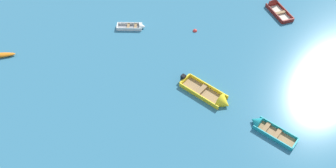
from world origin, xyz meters
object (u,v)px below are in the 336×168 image
object	(u,v)px
rowboat_yellow_far_back	(215,98)
rowboat_turquoise_back_row_center	(264,126)
rowboat_maroon_foreground_center	(274,7)
mooring_buoy_between_boats_right	(195,31)
rowboat_white_back_row_left	(136,27)

from	to	relation	value
rowboat_yellow_far_back	rowboat_turquoise_back_row_center	xyz separation A→B (m)	(2.83, -3.19, -0.02)
rowboat_maroon_foreground_center	mooring_buoy_between_boats_right	xyz separation A→B (m)	(-8.84, -2.29, -0.18)
rowboat_yellow_far_back	rowboat_maroon_foreground_center	bearing A→B (deg)	49.74
rowboat_maroon_foreground_center	mooring_buoy_between_boats_right	world-z (taller)	rowboat_maroon_foreground_center
rowboat_turquoise_back_row_center	mooring_buoy_between_boats_right	distance (m)	11.97
rowboat_maroon_foreground_center	rowboat_white_back_row_left	world-z (taller)	rowboat_maroon_foreground_center
rowboat_turquoise_back_row_center	mooring_buoy_between_boats_right	bearing A→B (deg)	102.20
rowboat_white_back_row_left	mooring_buoy_between_boats_right	distance (m)	5.65
rowboat_turquoise_back_row_center	mooring_buoy_between_boats_right	size ratio (longest dim) A/B	7.89
rowboat_turquoise_back_row_center	rowboat_maroon_foreground_center	bearing A→B (deg)	65.70
rowboat_maroon_foreground_center	rowboat_turquoise_back_row_center	bearing A→B (deg)	-114.30
rowboat_white_back_row_left	rowboat_maroon_foreground_center	bearing A→B (deg)	3.62
rowboat_maroon_foreground_center	rowboat_white_back_row_left	xyz separation A→B (m)	(-14.32, -0.91, -0.03)
rowboat_yellow_far_back	rowboat_white_back_row_left	size ratio (longest dim) A/B	1.46
rowboat_maroon_foreground_center	rowboat_yellow_far_back	world-z (taller)	rowboat_yellow_far_back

